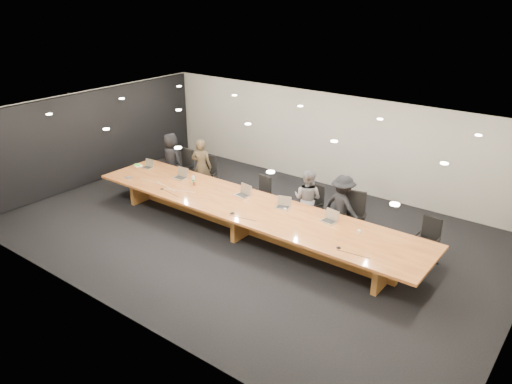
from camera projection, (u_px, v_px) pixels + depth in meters
ground at (249, 233)px, 12.32m from camera, size 12.00×12.00×0.00m
back_wall at (331, 141)px, 14.71m from camera, size 12.00×0.02×2.80m
left_wall_panel at (94, 138)px, 15.09m from camera, size 0.08×7.84×2.74m
conference_table at (249, 214)px, 12.12m from camera, size 9.00×1.80×0.75m
chair_far_left at (182, 168)px, 14.96m from camera, size 0.64×0.64×1.16m
chair_left at (206, 175)px, 14.41m from camera, size 0.72×0.72×1.13m
chair_mid_left at (260, 194)px, 13.27m from camera, size 0.59×0.59×1.01m
chair_mid_right at (311, 205)px, 12.57m from camera, size 0.64×0.64×1.07m
chair_right at (352, 217)px, 11.78m from camera, size 0.74×0.74×1.20m
chair_far_right at (427, 240)px, 10.93m from camera, size 0.55×0.55×1.01m
person_a at (172, 159)px, 15.02m from camera, size 0.83×0.59×1.59m
person_b at (202, 167)px, 14.33m from camera, size 0.70×0.59×1.65m
person_c at (308, 199)px, 12.36m from camera, size 0.78×0.62×1.52m
person_d at (342, 206)px, 11.90m from camera, size 1.12×0.80×1.56m
laptop_a at (147, 164)px, 14.41m from camera, size 0.33×0.25×0.25m
laptop_b at (180, 173)px, 13.63m from camera, size 0.38×0.29×0.29m
laptop_c at (242, 191)px, 12.50m from camera, size 0.41×0.33×0.29m
laptop_d at (283, 203)px, 11.85m from camera, size 0.39×0.33×0.27m
laptop_e at (329, 216)px, 11.15m from camera, size 0.37×0.29×0.27m
water_bottle at (193, 180)px, 13.24m from camera, size 0.08×0.08×0.23m
amber_mug at (194, 184)px, 13.20m from camera, size 0.09×0.09×0.09m
paper_cup_near at (285, 210)px, 11.70m from camera, size 0.07×0.07×0.08m
paper_cup_far at (359, 232)px, 10.67m from camera, size 0.07×0.07×0.08m
notepad at (138, 165)px, 14.62m from camera, size 0.30×0.26×0.02m
lime_gadget at (137, 165)px, 14.62m from camera, size 0.21×0.15×0.03m
av_box at (128, 178)px, 13.69m from camera, size 0.18×0.13×0.03m
mic_left at (162, 189)px, 12.97m from camera, size 0.12×0.12×0.03m
mic_center at (232, 213)px, 11.60m from camera, size 0.14×0.14×0.03m
mic_right at (339, 247)px, 10.10m from camera, size 0.12×0.12×0.03m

